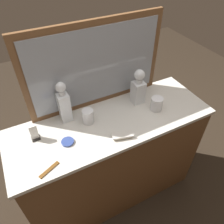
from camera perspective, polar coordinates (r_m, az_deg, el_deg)
The scene contains 11 objects.
ground_plane at distance 2.19m, azimuth 0.00°, elevation -19.31°, with size 6.00×6.00×0.00m, color #2D2319.
dresser at distance 1.81m, azimuth 0.00°, elevation -12.49°, with size 1.40×0.50×0.90m.
dresser_mirror at distance 1.46m, azimuth -4.24°, elevation 11.89°, with size 0.96×0.03×0.60m.
crystal_decanter_front at distance 1.57m, azimuth 6.87°, elevation 5.87°, with size 0.08×0.08×0.27m.
crystal_decanter_left at distance 1.44m, azimuth -12.41°, elevation 1.69°, with size 0.07×0.07×0.30m.
crystal_tumbler_rear at distance 1.44m, azimuth -6.29°, elevation -1.25°, with size 0.08×0.08×0.10m.
crystal_tumbler_far_right at distance 1.56m, azimuth 11.58°, elevation 2.00°, with size 0.08×0.08×0.10m.
silver_brush_far_right at distance 1.36m, azimuth 2.75°, elevation -6.07°, with size 0.14×0.09×0.02m.
porcelain_dish at distance 1.36m, azimuth -11.55°, elevation -7.65°, with size 0.08×0.08×0.01m.
tortoiseshell_comb at distance 1.27m, azimuth -16.11°, elevation -14.30°, with size 0.13×0.07×0.01m.
napkin_holder at distance 1.41m, azimuth -19.68°, elevation -5.27°, with size 0.05×0.05×0.11m.
Camera 1 is at (-0.48, -0.94, 1.92)m, focal length 34.93 mm.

